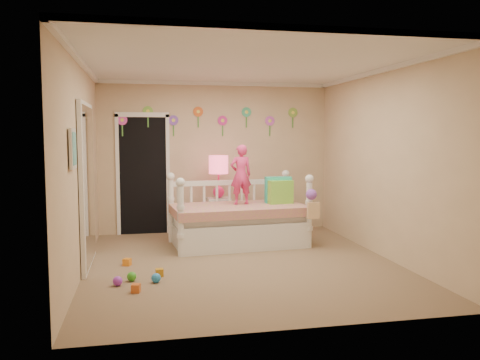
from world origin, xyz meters
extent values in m
cube|color=#7F684C|center=(0.00, 0.00, 0.00)|extent=(4.00, 4.50, 0.01)
cube|color=white|center=(0.00, 0.00, 2.60)|extent=(4.00, 4.50, 0.01)
cube|color=tan|center=(0.00, 2.25, 1.30)|extent=(4.00, 0.01, 2.60)
cube|color=tan|center=(-2.00, 0.00, 1.30)|extent=(0.01, 4.50, 2.60)
cube|color=tan|center=(2.00, 0.00, 1.30)|extent=(0.01, 4.50, 2.60)
cube|color=#29CEB3|center=(0.84, 1.22, 0.82)|extent=(0.42, 0.17, 0.41)
cube|color=#7ED03F|center=(0.85, 1.10, 0.80)|extent=(0.40, 0.20, 0.36)
imported|color=#EE3678|center=(0.23, 1.16, 1.08)|extent=(0.35, 0.25, 0.92)
cube|color=white|center=(-0.02, 1.80, 0.32)|extent=(0.40, 0.32, 0.64)
sphere|color=#FB2171|center=(-0.02, 1.80, 0.74)|extent=(0.19, 0.19, 0.19)
cylinder|color=#FB2171|center=(-0.02, 1.80, 0.94)|extent=(0.03, 0.03, 0.41)
cylinder|color=#EF4763|center=(-0.02, 1.80, 1.20)|extent=(0.32, 0.32, 0.30)
cube|color=black|center=(-1.25, 2.23, 1.03)|extent=(0.90, 0.04, 2.07)
cube|color=white|center=(-1.96, 0.30, 1.05)|extent=(0.07, 1.30, 2.10)
cube|color=white|center=(-1.97, -0.90, 1.55)|extent=(0.05, 0.34, 0.42)
camera|label=1|loc=(-1.28, -6.19, 1.69)|focal=36.54mm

